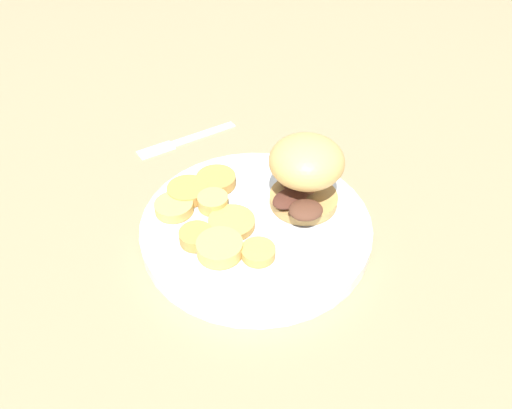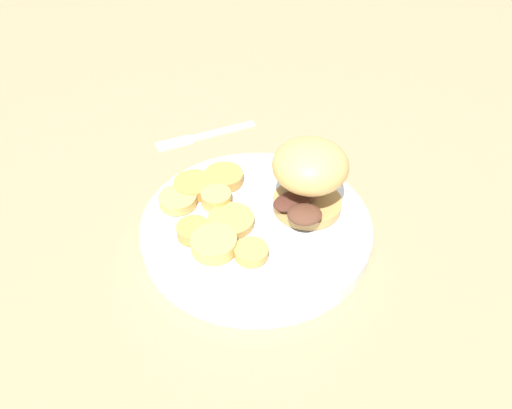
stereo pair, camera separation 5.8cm
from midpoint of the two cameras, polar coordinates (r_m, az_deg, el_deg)
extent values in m
plane|color=#937F5B|center=(0.62, -2.71, -3.47)|extent=(4.00, 4.00, 0.00)
cylinder|color=white|center=(0.61, -2.74, -2.75)|extent=(0.28, 0.28, 0.02)
torus|color=white|center=(0.60, -2.77, -2.11)|extent=(0.28, 0.28, 0.01)
cylinder|color=tan|center=(0.62, 2.78, 0.53)|extent=(0.08, 0.08, 0.01)
ellipsoid|color=#563323|center=(0.57, 2.84, -0.76)|extent=(0.04, 0.05, 0.01)
ellipsoid|color=#4C281E|center=(0.62, 2.11, 2.57)|extent=(0.05, 0.05, 0.02)
ellipsoid|color=brown|center=(0.62, 1.70, 2.93)|extent=(0.06, 0.06, 0.02)
ellipsoid|color=brown|center=(0.61, 1.89, 2.26)|extent=(0.04, 0.04, 0.02)
ellipsoid|color=#4C281E|center=(0.60, 1.13, 0.62)|extent=(0.05, 0.06, 0.01)
ellipsoid|color=#4C281E|center=(0.58, 2.59, -0.95)|extent=(0.03, 0.03, 0.02)
ellipsoid|color=brown|center=(0.61, 2.87, 1.96)|extent=(0.04, 0.04, 0.02)
ellipsoid|color=tan|center=(0.58, 2.96, 4.84)|extent=(0.09, 0.09, 0.06)
cylinder|color=tan|center=(0.59, -5.63, -2.20)|extent=(0.06, 0.06, 0.01)
cylinder|color=#BC8942|center=(0.65, -7.15, 2.68)|extent=(0.05, 0.05, 0.01)
cylinder|color=#BC8942|center=(0.64, -10.45, 1.40)|extent=(0.05, 0.05, 0.01)
cylinder|color=#BC8942|center=(0.58, -9.75, -3.76)|extent=(0.04, 0.04, 0.01)
cylinder|color=tan|center=(0.55, -2.34, -5.59)|extent=(0.04, 0.04, 0.01)
cylinder|color=tan|center=(0.62, -12.03, -0.39)|extent=(0.05, 0.05, 0.01)
cylinder|color=tan|center=(0.62, -7.65, 0.20)|extent=(0.04, 0.04, 0.02)
cylinder|color=tan|center=(0.56, -7.17, -5.06)|extent=(0.05, 0.05, 0.02)
cube|color=silver|center=(0.79, -8.13, 7.96)|extent=(0.07, 0.10, 0.00)
cube|color=silver|center=(0.77, -13.52, 6.01)|extent=(0.05, 0.06, 0.00)
camera|label=1|loc=(0.03, -92.87, -2.56)|focal=35.00mm
camera|label=2|loc=(0.03, 87.13, 2.56)|focal=35.00mm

